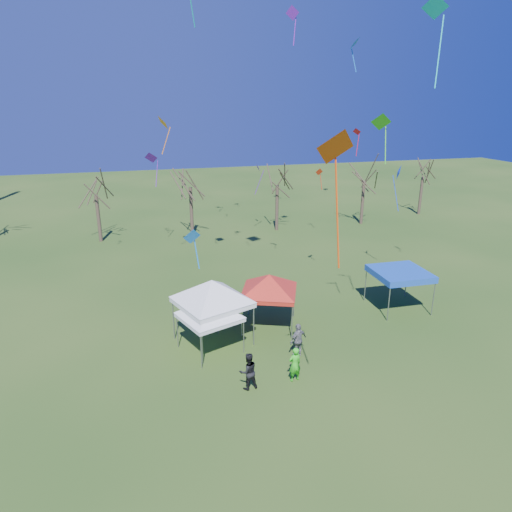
{
  "coord_description": "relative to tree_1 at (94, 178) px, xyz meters",
  "views": [
    {
      "loc": [
        -7.78,
        -17.88,
        12.28
      ],
      "look_at": [
        -1.97,
        3.0,
        4.88
      ],
      "focal_mm": 32.0,
      "sensor_mm": 36.0,
      "label": 1
    }
  ],
  "objects": [
    {
      "name": "kite_22",
      "position": [
        14.74,
        -1.14,
        0.43
      ],
      "size": [
        0.89,
        0.89,
        2.84
      ],
      "rotation": [
        0.0,
        0.0,
        1.5
      ],
      "color": "#5B169D",
      "rests_on": "ground"
    },
    {
      "name": "person_green",
      "position": [
        9.56,
        -25.54,
        -4.94
      ],
      "size": [
        0.68,
        0.52,
        1.7
      ],
      "primitive_type": "imported",
      "rotation": [
        0.0,
        0.0,
        3.33
      ],
      "color": "green",
      "rests_on": "ground"
    },
    {
      "name": "tent_white_west",
      "position": [
        6.31,
        -21.8,
        -3.12
      ],
      "size": [
        3.51,
        3.51,
        3.31
      ],
      "rotation": [
        0.0,
        0.0,
        0.36
      ],
      "color": "gray",
      "rests_on": "ground"
    },
    {
      "name": "tree_4",
      "position": [
        26.12,
        -0.65,
        0.27
      ],
      "size": [
        3.58,
        3.58,
        7.89
      ],
      "color": "#3D2D21",
      "rests_on": "ground"
    },
    {
      "name": "kite_18",
      "position": [
        11.87,
        -17.68,
        10.73
      ],
      "size": [
        0.77,
        0.7,
        1.94
      ],
      "rotation": [
        0.0,
        0.0,
        2.47
      ],
      "color": "purple",
      "rests_on": "ground"
    },
    {
      "name": "kite_0",
      "position": [
        14.65,
        -25.82,
        9.75
      ],
      "size": [
        1.2,
        1.14,
        3.33
      ],
      "rotation": [
        0.0,
        0.0,
        2.5
      ],
      "color": "#0DC7CB",
      "rests_on": "ground"
    },
    {
      "name": "kite_27",
      "position": [
        13.98,
        -23.75,
        5.57
      ],
      "size": [
        1.07,
        0.85,
        2.26
      ],
      "rotation": [
        0.0,
        0.0,
        2.82
      ],
      "color": "green",
      "rests_on": "ground"
    },
    {
      "name": "kite_12",
      "position": [
        23.78,
        -2.86,
        3.7
      ],
      "size": [
        0.96,
        1.01,
        2.61
      ],
      "rotation": [
        0.0,
        0.0,
        2.22
      ],
      "color": "red",
      "rests_on": "ground"
    },
    {
      "name": "kite_13",
      "position": [
        4.88,
        -3.83,
        2.07
      ],
      "size": [
        1.34,
        1.16,
        2.84
      ],
      "rotation": [
        0.0,
        0.0,
        2.69
      ],
      "color": "purple",
      "rests_on": "ground"
    },
    {
      "name": "person_grey",
      "position": [
        10.47,
        -23.56,
        -4.9
      ],
      "size": [
        1.13,
        0.82,
        1.78
      ],
      "primitive_type": "imported",
      "rotation": [
        0.0,
        0.0,
        3.56
      ],
      "color": "slate",
      "rests_on": "ground"
    },
    {
      "name": "kite_19",
      "position": [
        19.63,
        -4.07,
        0.33
      ],
      "size": [
        0.77,
        0.53,
        1.99
      ],
      "rotation": [
        0.0,
        0.0,
        3.22
      ],
      "color": "red",
      "rests_on": "ground"
    },
    {
      "name": "tree_3",
      "position": [
        16.8,
        -0.6,
        0.29
      ],
      "size": [
        3.59,
        3.59,
        7.91
      ],
      "color": "#3D2D21",
      "rests_on": "ground"
    },
    {
      "name": "tent_white_mid",
      "position": [
        6.61,
        -21.03,
        -2.47
      ],
      "size": [
        4.38,
        4.38,
        4.12
      ],
      "rotation": [
        0.0,
        0.0,
        0.35
      ],
      "color": "gray",
      "rests_on": "ground"
    },
    {
      "name": "tent_red",
      "position": [
        10.0,
        -20.07,
        -2.84
      ],
      "size": [
        3.83,
        3.83,
        3.65
      ],
      "rotation": [
        0.0,
        0.0,
        -0.39
      ],
      "color": "gray",
      "rests_on": "ground"
    },
    {
      "name": "kite_25",
      "position": [
        14.07,
        -20.49,
        9.1
      ],
      "size": [
        0.84,
        0.91,
        1.64
      ],
      "rotation": [
        0.0,
        0.0,
        4.14
      ],
      "color": "blue",
      "rests_on": "ground"
    },
    {
      "name": "kite_11",
      "position": [
        5.62,
        -9.13,
        5.04
      ],
      "size": [
        1.03,
        1.37,
        2.68
      ],
      "rotation": [
        0.0,
        0.0,
        1.77
      ],
      "color": "orange",
      "rests_on": "ground"
    },
    {
      "name": "ground",
      "position": [
        10.77,
        -24.65,
        -5.79
      ],
      "size": [
        140.0,
        140.0,
        0.0
      ],
      "primitive_type": "plane",
      "color": "#234717",
      "rests_on": "ground"
    },
    {
      "name": "kite_1",
      "position": [
        5.64,
        -21.55,
        0.32
      ],
      "size": [
        1.02,
        0.73,
        2.08
      ],
      "rotation": [
        0.0,
        0.0,
        3.44
      ],
      "color": "blue",
      "rests_on": "ground"
    },
    {
      "name": "kite_5",
      "position": [
        9.05,
        -29.6,
        5.14
      ],
      "size": [
        1.56,
        1.21,
        4.49
      ],
      "rotation": [
        0.0,
        0.0,
        3.35
      ],
      "color": "#FF4C0D",
      "rests_on": "ground"
    },
    {
      "name": "tree_5",
      "position": [
        34.49,
        1.42,
        -0.06
      ],
      "size": [
        3.39,
        3.39,
        7.46
      ],
      "color": "#3D2D21",
      "rests_on": "ground"
    },
    {
      "name": "tent_blue",
      "position": [
        18.41,
        -19.9,
        -3.51
      ],
      "size": [
        3.24,
        3.24,
        2.48
      ],
      "rotation": [
        0.0,
        0.0,
        -0.03
      ],
      "color": "gray",
      "rests_on": "ground"
    },
    {
      "name": "tree_2",
      "position": [
        8.4,
        -0.27,
        0.5
      ],
      "size": [
        3.71,
        3.71,
        8.18
      ],
      "color": "#3D2D21",
      "rests_on": "ground"
    },
    {
      "name": "tree_1",
      "position": [
        0.0,
        0.0,
        0.0
      ],
      "size": [
        3.42,
        3.42,
        7.54
      ],
      "color": "#3D2D21",
      "rests_on": "ground"
    },
    {
      "name": "person_dark",
      "position": [
        7.35,
        -25.57,
        -4.92
      ],
      "size": [
        0.93,
        0.76,
        1.75
      ],
      "primitive_type": "imported",
      "rotation": [
        0.0,
        0.0,
        3.27
      ],
      "color": "black",
      "rests_on": "ground"
    },
    {
      "name": "kite_17",
      "position": [
        20.54,
        -15.29,
        1.85
      ],
      "size": [
        0.82,
        1.09,
        3.28
      ],
      "rotation": [
        0.0,
        0.0,
        4.23
      ],
      "color": "blue",
      "rests_on": "ground"
    }
  ]
}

